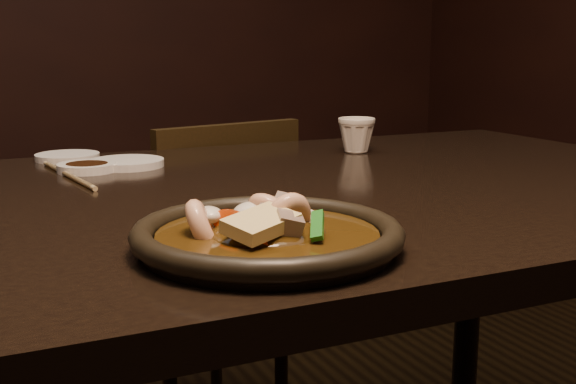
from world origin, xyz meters
name	(u,v)px	position (x,y,z in m)	size (l,w,h in m)	color
table	(247,242)	(0.00, 0.00, 0.67)	(1.60, 0.90, 0.75)	black
chair	(206,274)	(0.14, 0.60, 0.43)	(0.44, 0.44, 0.79)	black
plate	(268,236)	(-0.09, -0.29, 0.76)	(0.28, 0.28, 0.03)	black
stirfry	(264,229)	(-0.09, -0.28, 0.77)	(0.16, 0.15, 0.06)	#311F08
soy_dish	(87,167)	(-0.18, 0.26, 0.76)	(0.10, 0.10, 0.01)	white
saucer_left	(127,163)	(-0.11, 0.27, 0.76)	(0.12, 0.12, 0.01)	white
saucer_right	(67,157)	(-0.19, 0.39, 0.76)	(0.11, 0.11, 0.01)	white
tea_cup	(356,134)	(0.33, 0.25, 0.79)	(0.07, 0.07, 0.07)	beige
chopsticks	(68,175)	(-0.21, 0.21, 0.75)	(0.04, 0.27, 0.01)	tan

